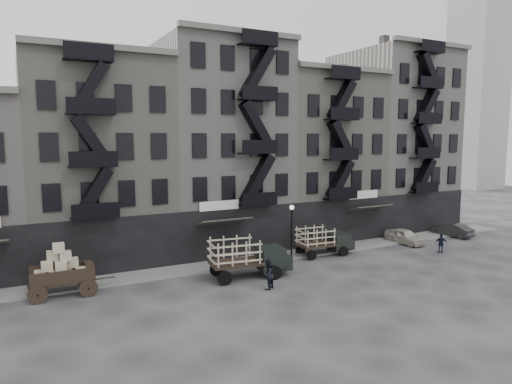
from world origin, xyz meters
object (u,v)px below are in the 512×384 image
wagon (60,266)px  stake_truck_east (324,239)px  stake_truck_west (248,255)px  policeman (441,243)px  car_far (452,230)px  pedestrian_mid (268,274)px  car_east (405,236)px

wagon → stake_truck_east: 19.50m
stake_truck_west → stake_truck_east: (7.99, 2.37, -0.23)m
wagon → policeman: wagon is taller
policeman → car_far: bearing=-112.1°
pedestrian_mid → car_far: bearing=161.2°
wagon → pedestrian_mid: 12.46m
stake_truck_west → car_far: bearing=13.9°
wagon → car_far: (34.52, 0.37, -1.21)m
stake_truck_west → pedestrian_mid: stake_truck_west is taller
stake_truck_east → car_east: size_ratio=1.24×
stake_truck_east → pedestrian_mid: 9.47m
wagon → policeman: size_ratio=2.41×
car_far → policeman: bearing=24.4°
car_east → policeman: 3.79m
stake_truck_east → pedestrian_mid: (-7.99, -5.08, -0.39)m
car_east → car_far: size_ratio=1.02×
stake_truck_west → pedestrian_mid: bearing=-81.9°
car_east → pedestrian_mid: bearing=-165.3°
stake_truck_east → pedestrian_mid: size_ratio=2.52×
pedestrian_mid → stake_truck_west: bearing=-121.1°
car_east → stake_truck_west: bearing=-174.1°
stake_truck_west → policeman: bearing=2.9°
stake_truck_west → car_far: stake_truck_west is taller
car_east → pedestrian_mid: pedestrian_mid is taller
pedestrian_mid → wagon: bearing=-53.6°
stake_truck_west → car_east: 16.93m
pedestrian_mid → policeman: (16.89, 1.22, -0.15)m
stake_truck_west → stake_truck_east: 8.34m
wagon → car_east: wagon is taller
wagon → pedestrian_mid: wagon is taller
wagon → car_far: size_ratio=1.01×
wagon → car_far: bearing=2.2°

